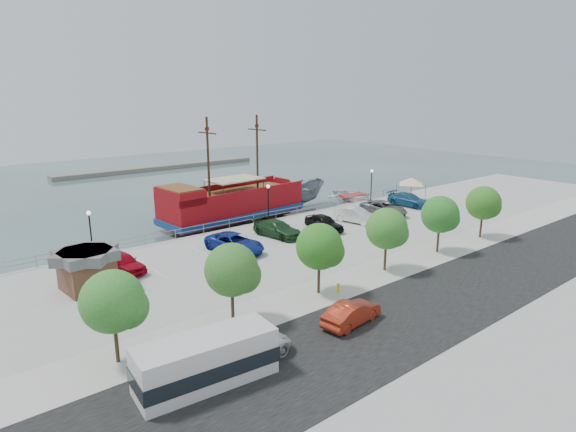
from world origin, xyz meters
TOP-DOWN VIEW (x-y plane):
  - ground at (0.00, 0.00)m, footprint 160.00×160.00m
  - land_slab at (0.00, -21.00)m, footprint 100.00×58.00m
  - street at (0.00, -16.00)m, footprint 100.00×8.00m
  - sidewalk at (0.00, -10.00)m, footprint 100.00×4.00m
  - seawall_railing at (0.00, 7.80)m, footprint 50.00×0.06m
  - far_shore at (10.00, 55.00)m, footprint 40.00×3.00m
  - pirate_ship at (1.21, 13.05)m, footprint 20.11×6.92m
  - patrol_boat at (11.03, 13.51)m, footprint 8.15×4.67m
  - speedboat at (17.59, 10.83)m, footprint 6.35×8.08m
  - dock_west at (-14.33, 9.20)m, footprint 6.86×3.54m
  - dock_mid at (8.72, 9.20)m, footprint 7.22×3.38m
  - dock_east at (15.45, 9.20)m, footprint 7.66×3.53m
  - shed at (-20.14, 0.82)m, footprint 3.85×3.85m
  - canopy_tent at (21.20, 4.35)m, footprint 4.57×4.57m
  - street_van at (-16.71, -14.11)m, footprint 5.34×2.97m
  - street_sedan at (-9.55, -14.59)m, footprint 4.39×2.00m
  - shuttle_bus at (-19.36, -14.50)m, footprint 6.97×3.00m
  - fire_hydrant at (-6.89, -10.80)m, footprint 0.24×0.24m
  - lamp_post_left at (-18.00, 6.50)m, footprint 0.36×0.36m
  - lamp_post_mid at (0.00, 6.50)m, footprint 0.36×0.36m
  - lamp_post_right at (16.00, 6.50)m, footprint 0.36×0.36m
  - tree_a at (-21.85, -10.07)m, footprint 3.30×3.20m
  - tree_b at (-14.85, -10.07)m, footprint 3.30×3.20m
  - tree_c at (-7.85, -10.07)m, footprint 3.30×3.20m
  - tree_d at (-0.85, -10.07)m, footprint 3.30×3.20m
  - tree_e at (6.15, -10.07)m, footprint 3.30×3.20m
  - tree_f at (13.15, -10.07)m, footprint 3.30×3.20m
  - parked_car_a at (-17.02, 2.57)m, footprint 2.73×4.83m
  - parked_car_c at (-7.61, 1.23)m, footprint 3.55×6.11m
  - parked_car_d at (-1.91, 2.51)m, footprint 2.97×5.60m
  - parked_car_e at (3.09, 1.29)m, footprint 2.19×4.77m
  - parked_car_f at (7.76, 1.26)m, footprint 2.59×5.15m
  - parked_car_g at (12.70, 1.65)m, footprint 2.65×5.64m
  - parked_car_h at (18.46, 2.55)m, footprint 2.61×5.59m

SIDE VIEW (x-z plane):
  - ground at x=0.00m, z-range -1.00..-1.00m
  - dock_west at x=-14.33m, z-range -1.00..-0.62m
  - dock_mid at x=8.72m, z-range -1.00..-0.60m
  - dock_east at x=15.45m, z-range -1.00..-0.58m
  - land_slab at x=0.00m, z-range -1.20..0.00m
  - far_shore at x=10.00m, z-range -1.00..-0.20m
  - speedboat at x=17.59m, z-range -1.00..0.52m
  - street at x=0.00m, z-range -0.01..0.03m
  - sidewalk at x=0.00m, z-range -0.01..0.04m
  - fire_hydrant at x=-6.89m, z-range 0.03..0.73m
  - patrol_boat at x=11.03m, z-range -1.00..1.97m
  - seawall_railing at x=0.00m, z-range 0.03..1.03m
  - street_sedan at x=-9.55m, z-range 0.00..1.40m
  - street_van at x=-16.71m, z-range 0.00..1.41m
  - parked_car_d at x=-1.91m, z-range 0.00..1.55m
  - parked_car_a at x=-17.02m, z-range 0.00..1.55m
  - parked_car_g at x=12.70m, z-range 0.00..1.56m
  - parked_car_h at x=18.46m, z-range 0.00..1.58m
  - parked_car_e at x=3.09m, z-range 0.00..1.59m
  - parked_car_c at x=-7.61m, z-range 0.00..1.60m
  - parked_car_f at x=7.76m, z-range 0.00..1.62m
  - pirate_ship at x=1.21m, z-range -5.18..7.38m
  - shuttle_bus at x=-19.36m, z-range -0.04..2.35m
  - shed at x=-20.14m, z-range 0.09..2.98m
  - lamp_post_left at x=-18.00m, z-range 0.80..5.08m
  - lamp_post_mid at x=0.00m, z-range 0.80..5.08m
  - lamp_post_right at x=16.00m, z-range 0.80..5.08m
  - canopy_tent at x=21.20m, z-range 1.28..4.72m
  - tree_a at x=-21.85m, z-range 0.80..5.80m
  - tree_b at x=-14.85m, z-range 0.80..5.80m
  - tree_c at x=-7.85m, z-range 0.80..5.80m
  - tree_d at x=-0.85m, z-range 0.80..5.80m
  - tree_e at x=6.15m, z-range 0.80..5.80m
  - tree_f at x=13.15m, z-range 0.80..5.80m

